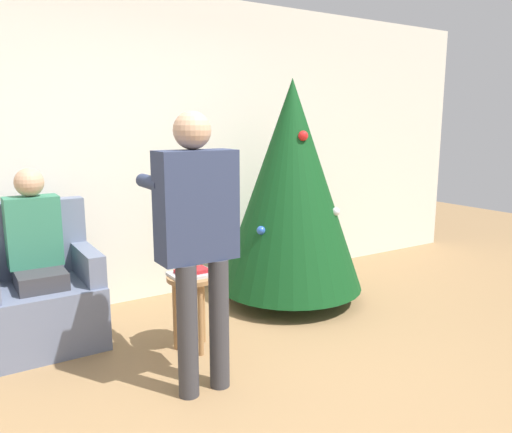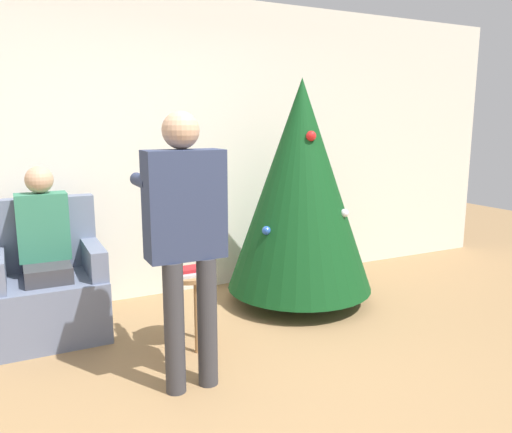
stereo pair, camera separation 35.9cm
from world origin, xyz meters
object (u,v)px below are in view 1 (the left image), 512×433
(person_standing, at_px, (197,227))
(side_stool, at_px, (192,290))
(person_seated, at_px, (36,250))
(christmas_tree, at_px, (291,185))
(armchair, at_px, (40,296))

(person_standing, height_order, side_stool, person_standing)
(person_seated, bearing_deg, person_standing, -58.71)
(christmas_tree, distance_m, armchair, 2.19)
(person_seated, bearing_deg, christmas_tree, -5.88)
(armchair, bearing_deg, person_standing, -59.37)
(armchair, height_order, person_seated, person_seated)
(armchair, bearing_deg, person_seated, -90.00)
(christmas_tree, distance_m, side_stool, 1.39)
(armchair, distance_m, person_seated, 0.35)
(person_standing, bearing_deg, christmas_tree, 34.75)
(person_seated, relative_size, side_stool, 2.35)
(armchair, bearing_deg, side_stool, -37.76)
(armchair, relative_size, person_seated, 0.80)
(person_standing, bearing_deg, person_seated, 121.29)
(christmas_tree, bearing_deg, side_stool, -159.15)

